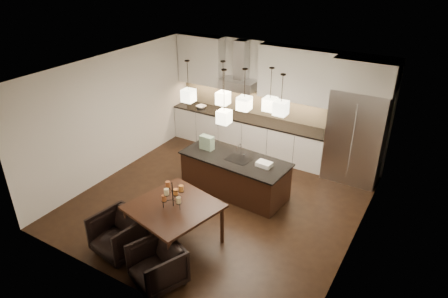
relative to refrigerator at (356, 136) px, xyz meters
The scene contains 37 objects.
floor 3.35m from the refrigerator, 131.42° to the right, with size 5.50×5.50×0.02m, color black.
ceiling 3.62m from the refrigerator, 131.42° to the right, with size 5.50×5.50×0.02m, color white.
wall_back 2.16m from the refrigerator, 169.74° to the left, with size 5.50×0.02×2.80m, color silver.
wall_front 5.56m from the refrigerator, 112.22° to the right, with size 5.50×0.02×2.80m, color silver.
wall_left 5.42m from the refrigerator, 153.91° to the right, with size 0.02×5.50×2.80m, color silver.
wall_right 2.49m from the refrigerator, 74.50° to the right, with size 0.02×5.50×2.80m, color silver.
refrigerator is the anchor object (origin of this frame).
fridge_panel 1.40m from the refrigerator, ahead, with size 1.26×0.72×0.65m, color silver.
lower_cabinets 2.80m from the refrigerator, behind, with size 4.21×0.62×0.88m, color silver.
countertop 2.73m from the refrigerator, behind, with size 4.21×0.66×0.04m, color black.
backsplash 2.75m from the refrigerator, behind, with size 4.21×0.02×0.63m, color beige.
upper_cab_left 4.35m from the refrigerator, behind, with size 1.25×0.35×1.25m, color silver.
upper_cab_right 1.91m from the refrigerator, behind, with size 1.86×0.35×1.25m, color silver.
hood_canopy 3.09m from the refrigerator, behind, with size 0.90×0.52×0.24m, color #B7B7BA.
hood_chimney 3.28m from the refrigerator, behind, with size 0.30×0.28×0.96m, color #B7B7BA.
fruit_bowl 4.12m from the refrigerator, behind, with size 0.26×0.26×0.06m, color silver.
island_body 2.83m from the refrigerator, 137.08° to the right, with size 2.25×0.90×0.79m, color black.
island_top 2.76m from the refrigerator, 137.08° to the right, with size 2.33×0.97×0.04m, color black.
faucet 2.62m from the refrigerator, 136.97° to the right, with size 0.09×0.22×0.34m, color silver, non-canonical shape.
tote_bag 3.30m from the refrigerator, 146.51° to the right, with size 0.31×0.16×0.31m, color #185026.
food_container 2.31m from the refrigerator, 125.32° to the right, with size 0.31×0.22×0.09m, color silver.
dining_table 4.49m from the refrigerator, 118.04° to the right, with size 1.35×1.35×0.81m, color black, non-canonical shape.
candelabra 4.43m from the refrigerator, 118.04° to the right, with size 0.39×0.39×0.47m, color black, non-canonical shape.
candle_a 4.40m from the refrigerator, 116.14° to the right, with size 0.08×0.08×0.11m, color beige.
candle_b 4.33m from the refrigerator, 119.46° to the right, with size 0.08×0.08×0.11m, color orange.
candle_c 4.58m from the refrigerator, 118.52° to the right, with size 0.08×0.08×0.11m, color #9A4F26.
candle_d 4.31m from the refrigerator, 116.86° to the right, with size 0.08×0.08×0.11m, color orange.
candle_e 4.45m from the refrigerator, 119.85° to the right, with size 0.08×0.08×0.11m, color #9A4F26.
candle_f 4.57m from the refrigerator, 117.31° to the right, with size 0.08×0.08×0.11m, color beige.
armchair_left 5.41m from the refrigerator, 121.29° to the right, with size 0.78×0.81×0.73m, color black.
armchair_right 5.18m from the refrigerator, 109.96° to the right, with size 0.74×0.77×0.70m, color black.
pendant_a 3.79m from the refrigerator, 146.47° to the right, with size 0.24×0.24×0.26m, color #EEE7BD.
pendant_b 3.10m from the refrigerator, 144.93° to the right, with size 0.24×0.24×0.26m, color #EEE7BD.
pendant_c 2.84m from the refrigerator, 132.38° to the right, with size 0.24×0.24×0.26m, color #EEE7BD.
pendant_d 2.37m from the refrigerator, 130.27° to the right, with size 0.24×0.24×0.26m, color #EEE7BD.
pendant_e 2.44m from the refrigerator, 118.42° to the right, with size 0.24×0.24×0.26m, color #EEE7BD.
pendant_f 3.13m from the refrigerator, 133.61° to the right, with size 0.24×0.24×0.26m, color #EEE7BD.
Camera 1 is at (3.68, -5.98, 4.80)m, focal length 32.00 mm.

